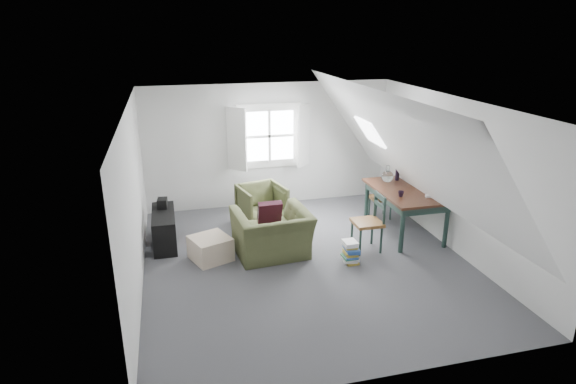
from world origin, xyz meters
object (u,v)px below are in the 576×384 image
object	(u,v)px
dining_chair_near	(369,221)
ottoman	(211,248)
dining_chair_far	(381,198)
magazine_stack	(351,252)
media_shelf	(165,231)
armchair_near	(272,255)
armchair_far	(262,222)
dining_table	(405,196)

from	to	relation	value
dining_chair_near	ottoman	bearing A→B (deg)	-97.62
ottoman	dining_chair_far	bearing A→B (deg)	15.57
ottoman	magazine_stack	bearing A→B (deg)	-17.16
dining_chair_near	magazine_stack	size ratio (longest dim) A/B	2.69
dining_chair_near	media_shelf	bearing A→B (deg)	-108.40
magazine_stack	armchair_near	bearing A→B (deg)	154.00
armchair_near	magazine_stack	bearing A→B (deg)	149.03
armchair_far	media_shelf	xyz separation A→B (m)	(-1.80, -0.56, 0.26)
armchair_near	dining_table	size ratio (longest dim) A/B	0.72
dining_table	dining_chair_near	distance (m)	1.03
armchair_far	ottoman	distance (m)	1.70
armchair_near	dining_chair_near	xyz separation A→B (m)	(1.60, -0.18, 0.50)
ottoman	media_shelf	distance (m)	1.01
armchair_near	dining_table	distance (m)	2.60
armchair_near	armchair_far	distance (m)	1.39
armchair_far	media_shelf	bearing A→B (deg)	-175.49
armchair_far	dining_chair_near	world-z (taller)	dining_chair_near
armchair_near	dining_chair_near	bearing A→B (deg)	168.46
magazine_stack	dining_table	bearing A→B (deg)	32.84
media_shelf	dining_table	bearing A→B (deg)	-7.87
dining_table	dining_chair_far	size ratio (longest dim) A/B	2.03
dining_chair_near	media_shelf	world-z (taller)	dining_chair_near
dining_chair_far	armchair_near	bearing A→B (deg)	6.91
ottoman	dining_chair_far	world-z (taller)	dining_chair_far
armchair_near	media_shelf	distance (m)	1.90
dining_chair_far	dining_table	bearing A→B (deg)	81.55
armchair_near	media_shelf	size ratio (longest dim) A/B	1.05
armchair_far	dining_chair_far	size ratio (longest dim) A/B	1.01
dining_table	ottoman	bearing A→B (deg)	178.69
armchair_far	dining_chair_far	xyz separation A→B (m)	(2.27, -0.35, 0.42)
armchair_near	dining_chair_far	bearing A→B (deg)	-161.44
ottoman	dining_chair_far	xyz separation A→B (m)	(3.37, 0.94, 0.23)
media_shelf	magazine_stack	bearing A→B (deg)	-26.84
armchair_near	media_shelf	world-z (taller)	media_shelf
dining_chair_far	magazine_stack	xyz separation A→B (m)	(-1.24, -1.60, -0.24)
armchair_far	dining_chair_far	bearing A→B (deg)	-21.61
dining_chair_far	magazine_stack	bearing A→B (deg)	35.59
armchair_near	dining_chair_near	size ratio (longest dim) A/B	1.21
dining_table	dining_chair_far	distance (m)	0.79
armchair_near	armchair_far	world-z (taller)	armchair_near
armchair_far	media_shelf	world-z (taller)	media_shelf
dining_table	dining_chair_near	size ratio (longest dim) A/B	1.69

